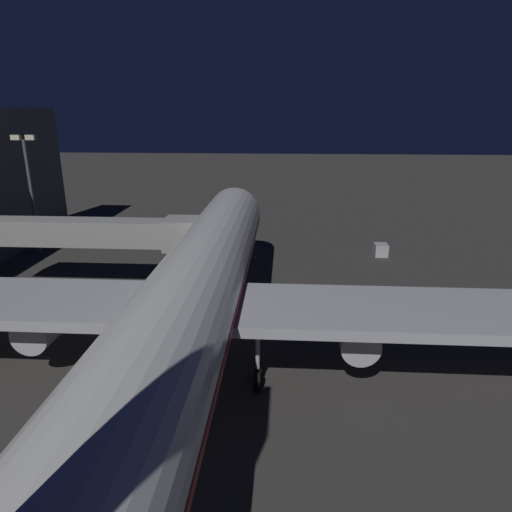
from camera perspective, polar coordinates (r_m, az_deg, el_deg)
name	(u,v)px	position (r m, az deg, el deg)	size (l,w,h in m)	color
ground_plane	(218,315)	(40.86, -4.84, -7.45)	(320.00, 320.00, 0.00)	#383533
airliner_at_gate	(190,302)	(28.68, -8.29, -5.82)	(54.51, 57.97, 19.97)	silver
jet_bridge	(109,233)	(46.27, -18.03, 2.78)	(20.78, 3.40, 7.62)	#9E9E99
apron_floodlight_mast	(30,185)	(62.65, -26.59, 8.02)	(2.90, 0.50, 14.70)	#59595E
baggage_container_near_belt	(381,250)	(58.81, 15.47, 0.75)	(1.59, 1.76, 1.55)	#B7BABF
traffic_cone_nose_port	(255,256)	(55.93, -0.16, 0.00)	(0.36, 0.36, 0.55)	orange
traffic_cone_nose_starboard	(220,255)	(56.38, -4.63, 0.09)	(0.36, 0.36, 0.55)	orange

